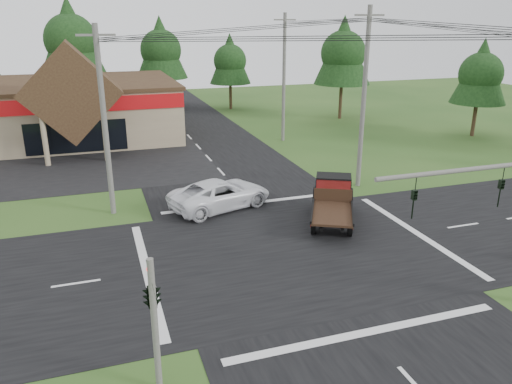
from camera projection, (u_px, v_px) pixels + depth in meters
name	position (u px, v px, depth m)	size (l,w,h in m)	color
ground	(293.00, 251.00, 24.23)	(120.00, 120.00, 0.00)	#284A1A
road_ns	(293.00, 251.00, 24.23)	(12.00, 120.00, 0.02)	black
road_ew	(293.00, 251.00, 24.23)	(120.00, 12.00, 0.02)	black
parking_apron	(22.00, 170.00, 37.10)	(28.00, 14.00, 0.02)	black
cvs_building	(9.00, 111.00, 45.16)	(30.40, 18.20, 9.19)	gray
traffic_signal_corner	(151.00, 284.00, 14.28)	(0.53, 2.48, 4.40)	#595651
utility_pole_nw	(104.00, 121.00, 27.25)	(2.00, 0.30, 10.50)	#595651
utility_pole_ne	(364.00, 98.00, 31.84)	(2.00, 0.30, 11.50)	#595651
utility_pole_n	(284.00, 77.00, 44.44)	(2.00, 0.30, 11.20)	#595651
tree_row_c	(70.00, 37.00, 55.15)	(7.28, 7.28, 13.13)	#332316
tree_row_d	(161.00, 48.00, 59.45)	(6.16, 6.16, 11.11)	#332316
tree_row_e	(230.00, 59.00, 60.47)	(5.04, 5.04, 9.09)	#332316
tree_side_ne	(343.00, 51.00, 54.03)	(6.16, 6.16, 11.11)	#332316
tree_side_e_near	(481.00, 72.00, 46.09)	(5.04, 5.04, 9.09)	#332316
antique_flatbed_truck	(333.00, 202.00, 27.31)	(2.20, 5.76, 2.41)	#61120D
white_pickup	(220.00, 194.00, 29.57)	(2.85, 6.19, 1.72)	white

